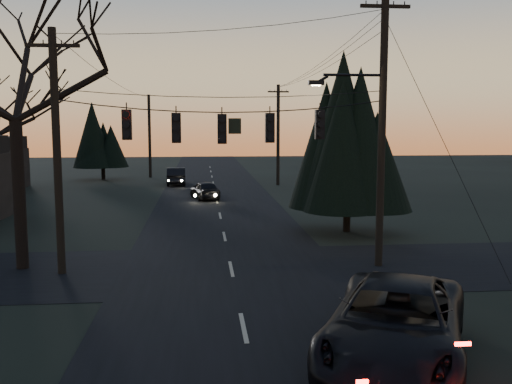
{
  "coord_description": "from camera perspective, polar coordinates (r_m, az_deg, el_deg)",
  "views": [
    {
      "loc": [
        -1.05,
        -10.24,
        5.31
      ],
      "look_at": [
        0.79,
        8.8,
        2.98
      ],
      "focal_mm": 40.0,
      "sensor_mm": 36.0,
      "label": 1
    }
  ],
  "objects": [
    {
      "name": "evergreen_right",
      "position": [
        27.92,
        9.22,
        5.6
      ],
      "size": [
        4.63,
        4.63,
        8.2
      ],
      "color": "black",
      "rests_on": "ground"
    },
    {
      "name": "utility_pole_far_r",
      "position": [
        48.97,
        2.2,
        0.72
      ],
      "size": [
        1.8,
        0.3,
        8.5
      ],
      "primitive_type": null,
      "color": "black",
      "rests_on": "ground"
    },
    {
      "name": "suv_near",
      "position": [
        13.32,
        13.78,
        -12.72
      ],
      "size": [
        5.25,
        6.92,
        1.75
      ],
      "primitive_type": "imported",
      "rotation": [
        0.0,
        0.0,
        -0.43
      ],
      "color": "black",
      "rests_on": "ground"
    },
    {
      "name": "utility_pole_left",
      "position": [
        21.5,
        -18.82,
        -7.73
      ],
      "size": [
        1.8,
        0.3,
        8.5
      ],
      "primitive_type": null,
      "color": "black",
      "rests_on": "ground"
    },
    {
      "name": "sedan_oncoming_a",
      "position": [
        39.89,
        -5.12,
        0.19
      ],
      "size": [
        2.32,
        3.99,
        1.28
      ],
      "primitive_type": "imported",
      "rotation": [
        0.0,
        0.0,
        3.37
      ],
      "color": "black",
      "rests_on": "ground"
    },
    {
      "name": "utility_pole_right",
      "position": [
        21.92,
        12.14,
        -7.23
      ],
      "size": [
        5.0,
        0.3,
        10.0
      ],
      "primitive_type": null,
      "color": "black",
      "rests_on": "ground"
    },
    {
      "name": "sedan_oncoming_b",
      "position": [
        49.45,
        -7.99,
        1.56
      ],
      "size": [
        1.72,
        4.49,
        1.46
      ],
      "primitive_type": "imported",
      "rotation": [
        0.0,
        0.0,
        3.18
      ],
      "color": "black",
      "rests_on": "ground"
    },
    {
      "name": "cross_road",
      "position": [
        20.95,
        -2.49,
        -7.72
      ],
      "size": [
        60.0,
        7.0,
        0.02
      ],
      "primitive_type": "cube",
      "color": "black",
      "rests_on": "ground"
    },
    {
      "name": "utility_pole_far_l",
      "position": [
        56.7,
        -10.51,
        1.46
      ],
      "size": [
        0.3,
        0.3,
        8.0
      ],
      "primitive_type": null,
      "color": "black",
      "rests_on": "ground"
    },
    {
      "name": "main_road",
      "position": [
        30.72,
        -3.48,
        -3.0
      ],
      "size": [
        8.0,
        120.0,
        0.02
      ],
      "primitive_type": "cube",
      "color": "black",
      "rests_on": "ground"
    },
    {
      "name": "span_signal_assembly",
      "position": [
        20.25,
        -3.25,
        6.56
      ],
      "size": [
        11.5,
        0.44,
        1.67
      ],
      "color": "black",
      "rests_on": "ground"
    },
    {
      "name": "evergreen_dist",
      "position": [
        55.16,
        -15.13,
        5.19
      ],
      "size": [
        3.98,
        3.98,
        6.51
      ],
      "color": "black",
      "rests_on": "ground"
    },
    {
      "name": "bare_tree_left",
      "position": [
        22.21,
        -23.19,
        12.12
      ],
      "size": [
        9.84,
        9.84,
        10.76
      ],
      "color": "black",
      "rests_on": "ground"
    }
  ]
}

